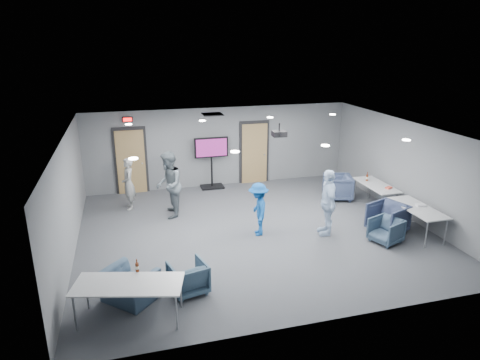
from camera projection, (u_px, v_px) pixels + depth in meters
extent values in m
plane|color=#3D4046|center=(254.00, 231.00, 11.36)|extent=(9.00, 9.00, 0.00)
plane|color=silver|center=(256.00, 131.00, 10.52)|extent=(9.00, 9.00, 0.00)
cube|color=slate|center=(220.00, 147.00, 14.61)|extent=(9.00, 0.02, 2.70)
cube|color=slate|center=(325.00, 255.00, 7.28)|extent=(9.00, 0.02, 2.70)
cube|color=slate|center=(68.00, 199.00, 9.81)|extent=(0.02, 8.00, 2.70)
cube|color=slate|center=(407.00, 169.00, 12.07)|extent=(0.02, 8.00, 2.70)
cube|color=black|center=(131.00, 161.00, 13.91)|extent=(1.06, 0.06, 2.24)
cube|color=#997E4A|center=(131.00, 162.00, 13.88)|extent=(0.90, 0.05, 2.10)
cylinder|color=#9DA0A5|center=(142.00, 163.00, 13.94)|extent=(0.04, 0.10, 0.04)
cube|color=black|center=(254.00, 152.00, 14.96)|extent=(1.06, 0.06, 2.24)
cube|color=#997E4A|center=(254.00, 154.00, 14.94)|extent=(0.90, 0.05, 2.10)
cylinder|color=#9DA0A5|center=(264.00, 155.00, 14.99)|extent=(0.04, 0.10, 0.04)
cube|color=black|center=(127.00, 119.00, 13.45)|extent=(0.32, 0.06, 0.16)
cube|color=#FF0C0C|center=(128.00, 120.00, 13.42)|extent=(0.26, 0.02, 0.11)
cube|color=black|center=(212.00, 114.00, 12.96)|extent=(0.60, 0.60, 0.03)
cylinder|color=white|center=(133.00, 159.00, 8.12)|extent=(0.18, 0.18, 0.02)
cylinder|color=white|center=(129.00, 124.00, 11.42)|extent=(0.18, 0.18, 0.02)
cylinder|color=white|center=(235.00, 152.00, 8.62)|extent=(0.18, 0.18, 0.02)
cylinder|color=white|center=(202.00, 121.00, 11.92)|extent=(0.18, 0.18, 0.02)
cylinder|color=white|center=(325.00, 146.00, 9.13)|extent=(0.18, 0.18, 0.02)
cylinder|color=white|center=(270.00, 117.00, 12.42)|extent=(0.18, 0.18, 0.02)
cylinder|color=white|center=(406.00, 140.00, 9.63)|extent=(0.18, 0.18, 0.02)
cylinder|color=white|center=(333.00, 114.00, 12.93)|extent=(0.18, 0.18, 0.02)
imported|color=#969996|center=(128.00, 184.00, 12.64)|extent=(0.42, 0.60, 1.57)
imported|color=#535D63|center=(169.00, 185.00, 12.02)|extent=(0.84, 1.01, 1.90)
imported|color=#C6DFFE|center=(328.00, 202.00, 10.95)|extent=(0.65, 1.09, 1.74)
imported|color=#174E98|center=(258.00, 209.00, 10.96)|extent=(0.66, 0.97, 1.40)
imported|color=#394663|center=(338.00, 187.00, 13.55)|extent=(1.06, 1.05, 0.78)
imported|color=#333D59|center=(388.00, 218.00, 11.20)|extent=(1.09, 1.08, 0.78)
imported|color=#374B60|center=(386.00, 230.00, 10.64)|extent=(0.88, 0.87, 0.63)
imported|color=#3D566A|center=(188.00, 277.00, 8.53)|extent=(0.84, 0.85, 0.65)
imported|color=#3A4F65|center=(128.00, 286.00, 8.24)|extent=(1.29, 1.29, 0.63)
cube|color=silver|center=(376.00, 185.00, 12.74)|extent=(0.69, 1.66, 0.03)
cylinder|color=#9DA0A5|center=(354.00, 189.00, 13.48)|extent=(0.04, 0.04, 0.70)
cylinder|color=#9DA0A5|center=(381.00, 206.00, 12.10)|extent=(0.04, 0.04, 0.70)
cylinder|color=#9DA0A5|center=(369.00, 188.00, 13.61)|extent=(0.04, 0.04, 0.70)
cylinder|color=#9DA0A5|center=(398.00, 204.00, 12.24)|extent=(0.04, 0.04, 0.70)
cube|color=silver|center=(417.00, 208.00, 11.00)|extent=(0.71, 1.71, 0.03)
cylinder|color=#9DA0A5|center=(389.00, 211.00, 11.76)|extent=(0.04, 0.04, 0.70)
cylinder|color=#9DA0A5|center=(426.00, 235.00, 10.34)|extent=(0.04, 0.04, 0.70)
cylinder|color=#9DA0A5|center=(406.00, 209.00, 11.90)|extent=(0.04, 0.04, 0.70)
cylinder|color=#9DA0A5|center=(445.00, 232.00, 10.47)|extent=(0.04, 0.04, 0.70)
cube|color=silver|center=(128.00, 284.00, 7.57)|extent=(2.06, 1.26, 0.03)
cylinder|color=#9DA0A5|center=(181.00, 292.00, 7.99)|extent=(0.04, 0.04, 0.70)
cylinder|color=#9DA0A5|center=(87.00, 292.00, 7.97)|extent=(0.04, 0.04, 0.70)
cylinder|color=#9DA0A5|center=(176.00, 312.00, 7.39)|extent=(0.04, 0.04, 0.70)
cylinder|color=#9DA0A5|center=(75.00, 313.00, 7.37)|extent=(0.04, 0.04, 0.70)
cylinder|color=#5B240F|center=(137.00, 267.00, 7.92)|extent=(0.06, 0.06, 0.18)
cylinder|color=#5B240F|center=(137.00, 261.00, 7.88)|extent=(0.02, 0.02, 0.08)
cylinder|color=beige|center=(137.00, 267.00, 7.92)|extent=(0.07, 0.07, 0.06)
cylinder|color=#5B240F|center=(367.00, 178.00, 13.04)|extent=(0.07, 0.07, 0.20)
cylinder|color=#5B240F|center=(367.00, 173.00, 13.00)|extent=(0.03, 0.03, 0.09)
cylinder|color=beige|center=(367.00, 178.00, 13.04)|extent=(0.07, 0.07, 0.07)
cube|color=#CD4533|center=(389.00, 188.00, 12.40)|extent=(0.23, 0.20, 0.04)
cube|color=white|center=(421.00, 205.00, 11.08)|extent=(0.25, 0.20, 0.05)
cube|color=black|center=(212.00, 187.00, 14.70)|extent=(0.76, 0.55, 0.06)
cylinder|color=black|center=(212.00, 168.00, 14.48)|extent=(0.06, 0.06, 1.31)
cube|color=black|center=(211.00, 147.00, 14.26)|extent=(1.15, 0.07, 0.68)
cube|color=#6B175A|center=(212.00, 148.00, 14.22)|extent=(1.04, 0.01, 0.59)
cylinder|color=black|center=(279.00, 127.00, 11.58)|extent=(0.04, 0.04, 0.22)
cube|color=black|center=(279.00, 134.00, 11.64)|extent=(0.38, 0.33, 0.15)
cylinder|color=black|center=(281.00, 135.00, 11.48)|extent=(0.08, 0.06, 0.08)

